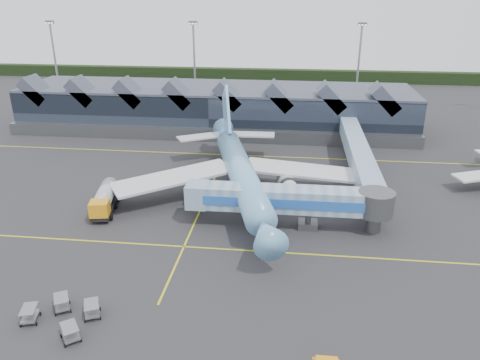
# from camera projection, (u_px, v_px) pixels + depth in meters

# --- Properties ---
(ground) EXTENTS (260.00, 260.00, 0.00)m
(ground) POSITION_uv_depth(u_px,v_px,m) (197.00, 218.00, 67.25)
(ground) COLOR #2C2C2F
(ground) RESTS_ON ground
(taxi_stripes) EXTENTS (120.00, 60.00, 0.01)m
(taxi_stripes) POSITION_uv_depth(u_px,v_px,m) (209.00, 191.00, 76.43)
(taxi_stripes) COLOR yellow
(taxi_stripes) RESTS_ON ground
(tree_line_far) EXTENTS (260.00, 4.00, 4.00)m
(tree_line_far) POSITION_uv_depth(u_px,v_px,m) (258.00, 75.00, 167.53)
(tree_line_far) COLOR black
(tree_line_far) RESTS_ON ground
(terminal) EXTENTS (90.00, 22.25, 12.52)m
(terminal) POSITION_uv_depth(u_px,v_px,m) (215.00, 107.00, 109.44)
(terminal) COLOR black
(terminal) RESTS_ON ground
(light_masts) EXTENTS (132.40, 42.56, 22.45)m
(light_masts) POSITION_uv_depth(u_px,v_px,m) (327.00, 66.00, 117.92)
(light_masts) COLOR gray
(light_masts) RESTS_ON ground
(main_airliner) EXTENTS (38.85, 45.58, 14.86)m
(main_airliner) POSITION_uv_depth(u_px,v_px,m) (240.00, 169.00, 73.24)
(main_airliner) COLOR #64AACB
(main_airliner) RESTS_ON ground
(jet_bridge) EXTENTS (28.02, 4.83, 5.98)m
(jet_bridge) POSITION_uv_depth(u_px,v_px,m) (300.00, 201.00, 63.21)
(jet_bridge) COLOR #7299BE
(jet_bridge) RESTS_ON ground
(fuel_truck) EXTENTS (4.45, 10.54, 3.51)m
(fuel_truck) POSITION_uv_depth(u_px,v_px,m) (105.00, 197.00, 69.24)
(fuel_truck) COLOR black
(fuel_truck) RESTS_ON ground
(baggage_carts) EXTENTS (7.84, 6.71, 1.52)m
(baggage_carts) POSITION_uv_depth(u_px,v_px,m) (63.00, 314.00, 46.20)
(baggage_carts) COLOR gray
(baggage_carts) RESTS_ON ground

